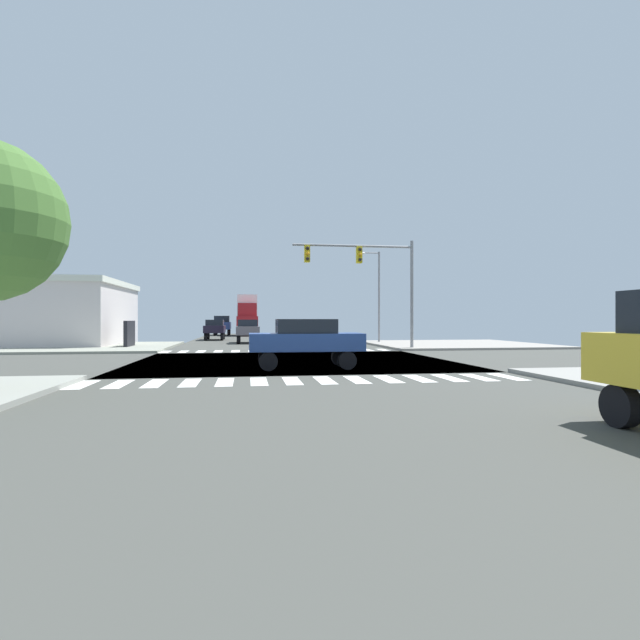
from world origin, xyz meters
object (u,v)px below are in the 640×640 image
pickup_nearside_1 (222,325)px  bank_building (37,313)px  sedan_farside_1 (248,329)px  box_truck_queued_1 (247,314)px  street_lamp (376,288)px  sedan_leading_3 (306,339)px  sedan_crossing_2 (215,328)px  traffic_signal_mast (367,268)px

pickup_nearside_1 → bank_building: bearing=62.1°
sedan_farside_1 → box_truck_queued_1: size_ratio=0.60×
street_lamp → sedan_leading_3: street_lamp is taller
street_lamp → bank_building: street_lamp is taller
bank_building → box_truck_queued_1: bearing=54.8°
sedan_crossing_2 → bank_building: bearing=35.7°
pickup_nearside_1 → sedan_farside_1: size_ratio=1.19×
street_lamp → pickup_nearside_1: (-12.98, 22.90, -3.09)m
traffic_signal_mast → pickup_nearside_1: traffic_signal_mast is taller
bank_building → box_truck_queued_1: 25.99m
pickup_nearside_1 → sedan_farside_1: (3.00, -20.63, -0.17)m
street_lamp → sedan_farside_1: 10.75m
sedan_crossing_2 → box_truck_queued_1: bearing=-103.4°
sedan_farside_1 → sedan_leading_3: size_ratio=1.00×
bank_building → sedan_leading_3: (17.11, -19.11, -1.23)m
street_lamp → box_truck_queued_1: (-9.98, 21.49, -1.82)m
sedan_crossing_2 → sedan_leading_3: same height
box_truck_queued_1 → sedan_crossing_2: bearing=76.6°
pickup_nearside_1 → box_truck_queued_1: (3.00, -1.41, 1.27)m
pickup_nearside_1 → sedan_leading_3: pickup_nearside_1 is taller
bank_building → pickup_nearside_1: bearing=62.1°
sedan_crossing_2 → sedan_leading_3: (5.13, -27.72, 0.00)m
sedan_leading_3 → sedan_farside_1: bearing=5.8°
bank_building → sedan_crossing_2: bearing=35.7°
pickup_nearside_1 → sedan_leading_3: size_ratio=1.19×
sedan_farside_1 → traffic_signal_mast: bearing=124.7°
street_lamp → sedan_crossing_2: (-12.98, 8.86, -3.27)m
street_lamp → sedan_farside_1: size_ratio=1.68×
box_truck_queued_1 → street_lamp: bearing=114.9°
traffic_signal_mast → pickup_nearside_1: (-10.21, 31.04, -3.76)m
street_lamp → traffic_signal_mast: bearing=-108.8°
traffic_signal_mast → sedan_leading_3: bearing=-115.3°
bank_building → sedan_leading_3: bearing=-48.2°
sedan_crossing_2 → street_lamp: bearing=145.7°
sedan_leading_3 → pickup_nearside_1: bearing=7.0°
traffic_signal_mast → sedan_farside_1: bearing=124.7°
traffic_signal_mast → sedan_crossing_2: size_ratio=1.77×
bank_building → sedan_leading_3: 25.68m
traffic_signal_mast → sedan_farside_1: size_ratio=1.77×
street_lamp → pickup_nearside_1: 26.50m
sedan_farside_1 → sedan_leading_3: 21.24m
box_truck_queued_1 → sedan_leading_3: (2.13, -40.36, -1.45)m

